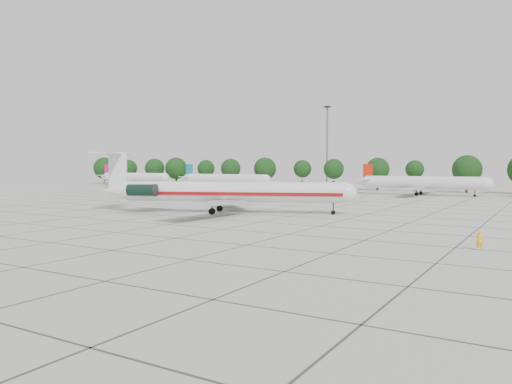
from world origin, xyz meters
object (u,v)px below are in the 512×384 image
bg_airliner_a (134,177)px  bg_airliner_c (422,183)px  ground_crew (479,240)px  bg_airliner_b (225,179)px  floodlight_mast (327,142)px  main_airliner (220,191)px

bg_airliner_a → bg_airliner_c: same height
ground_crew → bg_airliner_b: 109.13m
ground_crew → bg_airliner_a: 144.27m
bg_airliner_a → floodlight_mast: size_ratio=1.11×
bg_airliner_b → floodlight_mast: bearing=47.3°
main_airliner → bg_airliner_c: (15.65, 60.36, -0.28)m
bg_airliner_b → bg_airliner_c: (56.52, -0.42, 0.00)m
main_airliner → floodlight_mast: size_ratio=1.46×
main_airliner → floodlight_mast: 87.50m
bg_airliner_b → floodlight_mast: (22.08, 23.96, 11.37)m
bg_airliner_a → bg_airliner_c: size_ratio=1.00×
main_airliner → bg_airliner_a: 105.14m
bg_airliner_c → bg_airliner_b: bearing=179.6°
floodlight_mast → bg_airliner_b: bearing=-132.7°
main_airliner → floodlight_mast: bearing=80.9°
bg_airliner_a → bg_airliner_c: (97.79, -5.28, 0.00)m
ground_crew → bg_airliner_b: bg_airliner_b is taller
ground_crew → main_airliner: bearing=-29.2°
main_airliner → ground_crew: 40.30m
main_airliner → bg_airliner_b: (-40.87, 60.78, -0.28)m
bg_airliner_b → bg_airliner_a: bearing=173.3°
ground_crew → floodlight_mast: 115.59m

